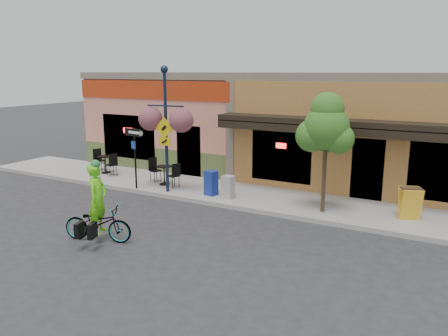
{
  "coord_description": "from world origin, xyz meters",
  "views": [
    {
      "loc": [
        7.13,
        -11.94,
        4.56
      ],
      "look_at": [
        0.31,
        0.5,
        1.4
      ],
      "focal_mm": 35.0,
      "sensor_mm": 36.0,
      "label": 1
    }
  ],
  "objects_px": {
    "one_way_sign": "(135,159)",
    "newspaper_box_blue": "(211,183)",
    "street_tree": "(325,153)",
    "cyclist_rider": "(98,208)",
    "lamp_post": "(166,130)",
    "building": "(290,121)",
    "newspaper_box_grey": "(228,187)",
    "bicycle": "(98,223)"
  },
  "relations": [
    {
      "from": "lamp_post",
      "to": "newspaper_box_grey",
      "type": "distance_m",
      "value": 3.08
    },
    {
      "from": "cyclist_rider",
      "to": "street_tree",
      "type": "relative_size",
      "value": 0.5
    },
    {
      "from": "one_way_sign",
      "to": "street_tree",
      "type": "xyz_separation_m",
      "value": [
        7.08,
        0.65,
        0.76
      ]
    },
    {
      "from": "bicycle",
      "to": "newspaper_box_grey",
      "type": "distance_m",
      "value": 5.09
    },
    {
      "from": "building",
      "to": "newspaper_box_grey",
      "type": "xyz_separation_m",
      "value": [
        0.11,
        -6.32,
        -1.69
      ]
    },
    {
      "from": "cyclist_rider",
      "to": "newspaper_box_grey",
      "type": "bearing_deg",
      "value": -32.74
    },
    {
      "from": "building",
      "to": "newspaper_box_grey",
      "type": "height_order",
      "value": "building"
    },
    {
      "from": "cyclist_rider",
      "to": "newspaper_box_blue",
      "type": "xyz_separation_m",
      "value": [
        0.61,
        4.97,
        -0.36
      ]
    },
    {
      "from": "bicycle",
      "to": "newspaper_box_grey",
      "type": "height_order",
      "value": "bicycle"
    },
    {
      "from": "one_way_sign",
      "to": "newspaper_box_blue",
      "type": "xyz_separation_m",
      "value": [
        2.98,
        0.6,
        -0.71
      ]
    },
    {
      "from": "street_tree",
      "to": "newspaper_box_blue",
      "type": "bearing_deg",
      "value": -179.26
    },
    {
      "from": "newspaper_box_blue",
      "to": "street_tree",
      "type": "relative_size",
      "value": 0.23
    },
    {
      "from": "bicycle",
      "to": "street_tree",
      "type": "bearing_deg",
      "value": -60.83
    },
    {
      "from": "newspaper_box_blue",
      "to": "newspaper_box_grey",
      "type": "bearing_deg",
      "value": 7.66
    },
    {
      "from": "building",
      "to": "one_way_sign",
      "type": "bearing_deg",
      "value": -117.79
    },
    {
      "from": "one_way_sign",
      "to": "newspaper_box_blue",
      "type": "bearing_deg",
      "value": 20.44
    },
    {
      "from": "lamp_post",
      "to": "street_tree",
      "type": "relative_size",
      "value": 1.2
    },
    {
      "from": "building",
      "to": "cyclist_rider",
      "type": "height_order",
      "value": "building"
    },
    {
      "from": "newspaper_box_blue",
      "to": "street_tree",
      "type": "distance_m",
      "value": 4.36
    },
    {
      "from": "lamp_post",
      "to": "newspaper_box_blue",
      "type": "height_order",
      "value": "lamp_post"
    },
    {
      "from": "lamp_post",
      "to": "newspaper_box_grey",
      "type": "bearing_deg",
      "value": 1.15
    },
    {
      "from": "newspaper_box_grey",
      "to": "cyclist_rider",
      "type": "bearing_deg",
      "value": -99.26
    },
    {
      "from": "cyclist_rider",
      "to": "one_way_sign",
      "type": "distance_m",
      "value": 4.98
    },
    {
      "from": "one_way_sign",
      "to": "bicycle",
      "type": "bearing_deg",
      "value": -52.98
    },
    {
      "from": "building",
      "to": "one_way_sign",
      "type": "xyz_separation_m",
      "value": [
        -3.61,
        -6.85,
        -0.94
      ]
    },
    {
      "from": "one_way_sign",
      "to": "newspaper_box_blue",
      "type": "relative_size",
      "value": 2.58
    },
    {
      "from": "one_way_sign",
      "to": "newspaper_box_blue",
      "type": "height_order",
      "value": "one_way_sign"
    },
    {
      "from": "building",
      "to": "lamp_post",
      "type": "xyz_separation_m",
      "value": [
        -2.29,
        -6.64,
        0.21
      ]
    },
    {
      "from": "lamp_post",
      "to": "newspaper_box_blue",
      "type": "bearing_deg",
      "value": 6.78
    },
    {
      "from": "one_way_sign",
      "to": "newspaper_box_grey",
      "type": "distance_m",
      "value": 3.83
    },
    {
      "from": "newspaper_box_blue",
      "to": "newspaper_box_grey",
      "type": "distance_m",
      "value": 0.75
    },
    {
      "from": "one_way_sign",
      "to": "street_tree",
      "type": "bearing_deg",
      "value": 14.34
    },
    {
      "from": "newspaper_box_blue",
      "to": "street_tree",
      "type": "xyz_separation_m",
      "value": [
        4.11,
        0.05,
        1.47
      ]
    },
    {
      "from": "cyclist_rider",
      "to": "building",
      "type": "bearing_deg",
      "value": -23.64
    },
    {
      "from": "lamp_post",
      "to": "newspaper_box_blue",
      "type": "relative_size",
      "value": 5.13
    },
    {
      "from": "building",
      "to": "lamp_post",
      "type": "distance_m",
      "value": 7.03
    },
    {
      "from": "bicycle",
      "to": "newspaper_box_grey",
      "type": "bearing_deg",
      "value": -33.28
    },
    {
      "from": "building",
      "to": "cyclist_rider",
      "type": "distance_m",
      "value": 11.36
    },
    {
      "from": "building",
      "to": "street_tree",
      "type": "distance_m",
      "value": 7.11
    },
    {
      "from": "bicycle",
      "to": "one_way_sign",
      "type": "bearing_deg",
      "value": 10.6
    },
    {
      "from": "newspaper_box_blue",
      "to": "one_way_sign",
      "type": "bearing_deg",
      "value": -155.53
    },
    {
      "from": "cyclist_rider",
      "to": "newspaper_box_grey",
      "type": "height_order",
      "value": "cyclist_rider"
    }
  ]
}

